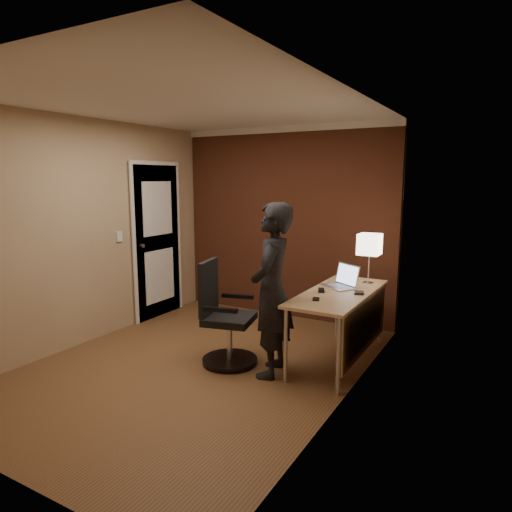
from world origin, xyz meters
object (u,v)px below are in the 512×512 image
at_px(laptop, 343,281).
at_px(person, 272,290).
at_px(desk, 346,305).
at_px(wallet, 359,293).
at_px(mouse, 321,290).
at_px(office_chair, 223,320).
at_px(phone, 316,299).
at_px(desk_lamp, 370,245).

distance_m(laptop, person, 0.90).
relative_size(desk, wallet, 13.64).
xyz_separation_m(mouse, person, (-0.30, -0.49, 0.07)).
bearing_deg(office_chair, desk, 29.37).
bearing_deg(office_chair, wallet, 27.42).
bearing_deg(phone, desk, 48.53).
relative_size(laptop, mouse, 4.17).
relative_size(laptop, person, 0.26).
xyz_separation_m(desk, phone, (-0.16, -0.39, 0.13)).
xyz_separation_m(wallet, person, (-0.65, -0.60, 0.07)).
xyz_separation_m(office_chair, person, (0.53, 0.02, 0.36)).
bearing_deg(mouse, office_chair, -170.77).
relative_size(desk, phone, 13.04).
bearing_deg(desk_lamp, laptop, -124.72).
relative_size(office_chair, person, 0.63).
relative_size(mouse, person, 0.06).
bearing_deg(person, desk_lamp, 137.17).
distance_m(desk, office_chair, 1.22).
bearing_deg(wallet, person, -137.32).
relative_size(laptop, office_chair, 0.41).
xyz_separation_m(desk_lamp, laptop, (-0.19, -0.27, -0.35)).
height_order(desk, person, person).
distance_m(desk_lamp, phone, 1.00).
height_order(laptop, phone, laptop).
bearing_deg(mouse, phone, -99.53).
bearing_deg(office_chair, person, 1.63).
xyz_separation_m(phone, person, (-0.37, -0.19, 0.08)).
distance_m(laptop, mouse, 0.33).
xyz_separation_m(mouse, phone, (0.07, -0.30, -0.01)).
height_order(desk, wallet, wallet).
bearing_deg(office_chair, phone, 12.81).
distance_m(laptop, phone, 0.61).
height_order(mouse, phone, mouse).
relative_size(laptop, wallet, 3.79).
xyz_separation_m(desk, office_chair, (-1.06, -0.59, -0.15)).
height_order(mouse, wallet, mouse).
xyz_separation_m(laptop, wallet, (0.24, -0.20, -0.05)).
bearing_deg(mouse, desk, -0.27).
xyz_separation_m(laptop, phone, (-0.05, -0.61, -0.06)).
bearing_deg(office_chair, desk_lamp, 43.75).
distance_m(phone, person, 0.42).
distance_m(desk, phone, 0.44).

